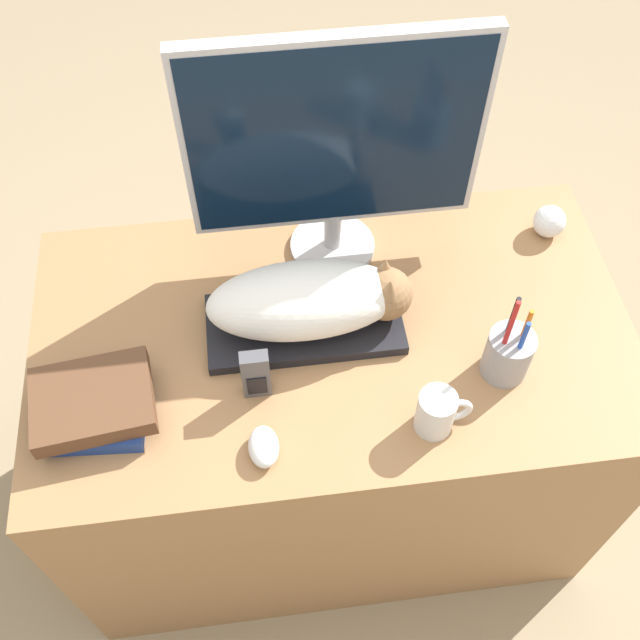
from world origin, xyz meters
name	(u,v)px	position (x,y,z in m)	size (l,w,h in m)	color
ground_plane	(347,608)	(0.00, 0.00, 0.00)	(12.00, 12.00, 0.00)	#998466
desk	(331,420)	(0.00, 0.34, 0.38)	(1.20, 0.68, 0.76)	#9E7047
keyboard	(304,324)	(-0.06, 0.36, 0.77)	(0.39, 0.18, 0.02)	black
cat	(315,299)	(-0.03, 0.36, 0.85)	(0.40, 0.17, 0.14)	white
monitor	(335,145)	(0.03, 0.55, 1.05)	(0.56, 0.18, 0.52)	#B7B7BC
computer_mouse	(264,447)	(-0.16, 0.10, 0.78)	(0.05, 0.08, 0.04)	silver
coffee_mug	(437,412)	(0.16, 0.11, 0.80)	(0.10, 0.07, 0.09)	silver
pen_cup	(508,353)	(0.31, 0.21, 0.81)	(0.09, 0.09, 0.23)	#939399
baseball	(549,221)	(0.50, 0.54, 0.79)	(0.07, 0.07, 0.07)	silver
phone	(256,374)	(-0.16, 0.22, 0.81)	(0.05, 0.03, 0.12)	#4C4C51
book_stack	(94,407)	(-0.45, 0.20, 0.80)	(0.23, 0.19, 0.07)	navy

